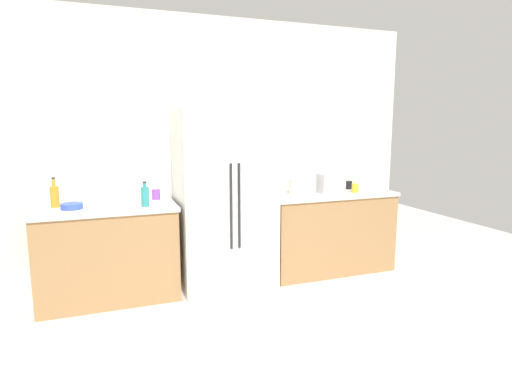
{
  "coord_description": "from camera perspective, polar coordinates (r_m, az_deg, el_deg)",
  "views": [
    {
      "loc": [
        -1.12,
        -2.61,
        1.68
      ],
      "look_at": [
        0.02,
        0.46,
        1.14
      ],
      "focal_mm": 29.58,
      "sensor_mm": 36.0,
      "label": 1
    }
  ],
  "objects": [
    {
      "name": "counter_right",
      "position": [
        4.94,
        9.56,
        -5.19
      ],
      "size": [
        1.47,
        0.68,
        0.91
      ],
      "color": "#9E7247",
      "rests_on": "ground_plane"
    },
    {
      "name": "rice_cooker",
      "position": [
        4.68,
        6.14,
        1.37
      ],
      "size": [
        0.27,
        0.27,
        0.29
      ],
      "color": "white",
      "rests_on": "counter_right"
    },
    {
      "name": "cup_a",
      "position": [
        4.87,
        13.25,
        0.54
      ],
      "size": [
        0.08,
        0.08,
        0.1
      ],
      "primitive_type": "cylinder",
      "color": "yellow",
      "rests_on": "counter_right"
    },
    {
      "name": "bowl_b",
      "position": [
        4.17,
        -19.87,
        -1.46
      ],
      "size": [
        0.15,
        0.15,
        0.06
      ],
      "primitive_type": "cylinder",
      "color": "white",
      "rests_on": "counter_left"
    },
    {
      "name": "refrigerator",
      "position": [
        4.33,
        -4.3,
        -1.04
      ],
      "size": [
        0.94,
        0.74,
        1.81
      ],
      "color": "white",
      "rests_on": "ground_plane"
    },
    {
      "name": "cup_b",
      "position": [
        4.42,
        -13.37,
        -0.32
      ],
      "size": [
        0.08,
        0.08,
        0.1
      ],
      "primitive_type": "cylinder",
      "color": "purple",
      "rests_on": "counter_left"
    },
    {
      "name": "counter_left",
      "position": [
        4.32,
        -19.32,
        -7.72
      ],
      "size": [
        1.29,
        0.68,
        0.91
      ],
      "color": "#9E7247",
      "rests_on": "ground_plane"
    },
    {
      "name": "bowl_a",
      "position": [
        4.17,
        -23.66,
        -1.76
      ],
      "size": [
        0.19,
        0.19,
        0.05
      ],
      "primitive_type": "cylinder",
      "color": "blue",
      "rests_on": "counter_left"
    },
    {
      "name": "cup_c",
      "position": [
        5.11,
        12.46,
        0.94
      ],
      "size": [
        0.07,
        0.07,
        0.1
      ],
      "primitive_type": "cylinder",
      "color": "black",
      "rests_on": "counter_right"
    },
    {
      "name": "bottle_a",
      "position": [
        4.31,
        -25.58,
        -0.48
      ],
      "size": [
        0.08,
        0.08,
        0.28
      ],
      "color": "orange",
      "rests_on": "counter_left"
    },
    {
      "name": "toaster",
      "position": [
        4.76,
        9.98,
        1.16
      ],
      "size": [
        0.26,
        0.18,
        0.22
      ],
      "primitive_type": "cube",
      "color": "silver",
      "rests_on": "counter_right"
    },
    {
      "name": "ground_plane",
      "position": [
        3.3,
        2.58,
        -21.31
      ],
      "size": [
        9.56,
        9.56,
        0.0
      ],
      "primitive_type": "plane",
      "color": "beige"
    },
    {
      "name": "bottle_b",
      "position": [
        4.06,
        -14.77,
        -0.55
      ],
      "size": [
        0.07,
        0.07,
        0.24
      ],
      "color": "teal",
      "rests_on": "counter_left"
    },
    {
      "name": "kitchen_back_panel",
      "position": [
        4.67,
        -6.51,
        5.71
      ],
      "size": [
        4.78,
        0.1,
        2.79
      ],
      "primitive_type": "cube",
      "color": "silver",
      "rests_on": "ground_plane"
    }
  ]
}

